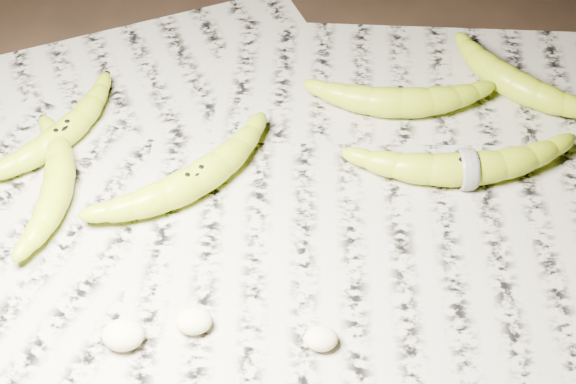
{
  "coord_description": "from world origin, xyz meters",
  "views": [
    {
      "loc": [
        0.0,
        -0.55,
        0.65
      ],
      "look_at": [
        -0.01,
        -0.0,
        0.05
      ],
      "focal_mm": 50.0,
      "sensor_mm": 36.0,
      "label": 1
    }
  ],
  "objects_px": {
    "banana_left_a": "(62,132)",
    "banana_left_b": "(58,180)",
    "banana_upper_b": "(514,81)",
    "banana_taped": "(467,167)",
    "banana_center": "(194,179)",
    "banana_upper_a": "(401,100)"
  },
  "relations": [
    {
      "from": "banana_center",
      "to": "banana_taped",
      "type": "bearing_deg",
      "value": -36.11
    },
    {
      "from": "banana_left_b",
      "to": "banana_taped",
      "type": "relative_size",
      "value": 0.77
    },
    {
      "from": "banana_center",
      "to": "banana_upper_b",
      "type": "height_order",
      "value": "banana_center"
    },
    {
      "from": "banana_left_b",
      "to": "banana_taped",
      "type": "distance_m",
      "value": 0.44
    },
    {
      "from": "banana_left_b",
      "to": "banana_upper_b",
      "type": "height_order",
      "value": "banana_upper_b"
    },
    {
      "from": "banana_left_a",
      "to": "banana_center",
      "type": "bearing_deg",
      "value": -81.58
    },
    {
      "from": "banana_left_a",
      "to": "banana_taped",
      "type": "xyz_separation_m",
      "value": [
        0.45,
        -0.05,
        0.0
      ]
    },
    {
      "from": "banana_left_a",
      "to": "banana_left_b",
      "type": "relative_size",
      "value": 1.05
    },
    {
      "from": "banana_left_b",
      "to": "banana_center",
      "type": "relative_size",
      "value": 0.85
    },
    {
      "from": "banana_center",
      "to": "banana_taped",
      "type": "xyz_separation_m",
      "value": [
        0.29,
        0.02,
        0.0
      ]
    },
    {
      "from": "banana_taped",
      "to": "banana_upper_a",
      "type": "xyz_separation_m",
      "value": [
        -0.06,
        0.11,
        -0.0
      ]
    },
    {
      "from": "banana_taped",
      "to": "banana_upper_b",
      "type": "relative_size",
      "value": 1.26
    },
    {
      "from": "banana_upper_b",
      "to": "banana_upper_a",
      "type": "bearing_deg",
      "value": -121.45
    },
    {
      "from": "banana_center",
      "to": "banana_left_b",
      "type": "bearing_deg",
      "value": 140.64
    },
    {
      "from": "banana_left_a",
      "to": "banana_center",
      "type": "height_order",
      "value": "banana_center"
    },
    {
      "from": "banana_left_b",
      "to": "banana_upper_a",
      "type": "distance_m",
      "value": 0.4
    },
    {
      "from": "banana_left_b",
      "to": "banana_center",
      "type": "distance_m",
      "value": 0.15
    },
    {
      "from": "banana_left_b",
      "to": "banana_left_a",
      "type": "bearing_deg",
      "value": 3.68
    },
    {
      "from": "banana_upper_a",
      "to": "banana_upper_b",
      "type": "relative_size",
      "value": 1.06
    },
    {
      "from": "banana_left_b",
      "to": "banana_upper_a",
      "type": "xyz_separation_m",
      "value": [
        0.38,
        0.13,
        0.0
      ]
    },
    {
      "from": "banana_left_a",
      "to": "banana_upper_a",
      "type": "height_order",
      "value": "banana_upper_a"
    },
    {
      "from": "banana_left_b",
      "to": "banana_upper_b",
      "type": "distance_m",
      "value": 0.54
    }
  ]
}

